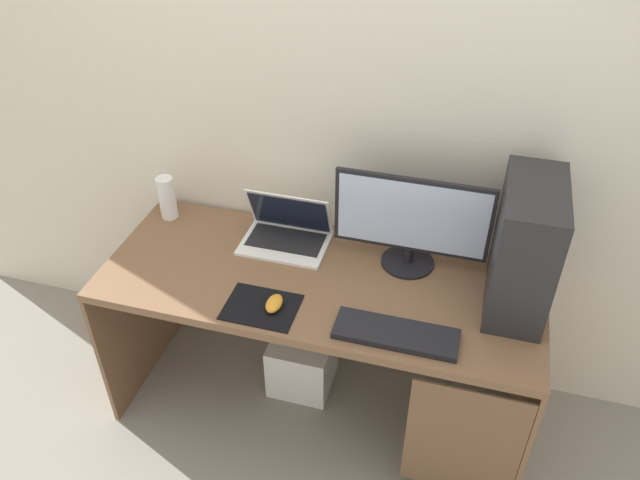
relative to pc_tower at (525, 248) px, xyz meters
The scene contains 11 objects.
ground_plane 1.19m from the pc_tower, behind, with size 8.00×8.00×0.00m, color gray.
wall_back 0.83m from the pc_tower, 156.72° to the left, with size 4.00×0.05×2.60m.
desk 0.78m from the pc_tower, behind, with size 1.66×0.67×0.72m.
pc_tower is the anchor object (origin of this frame).
monitor 0.41m from the pc_tower, 166.35° to the left, with size 0.58×0.20×0.39m.
laptop 0.92m from the pc_tower, behind, with size 0.34×0.24×0.22m.
speaker 1.44m from the pc_tower, behind, with size 0.07×0.07×0.19m, color white.
keyboard 0.52m from the pc_tower, 141.49° to the right, with size 0.42×0.14×0.02m, color black.
mousepad 0.93m from the pc_tower, 161.59° to the right, with size 0.26×0.20×0.01m, color black.
mouse_left 0.88m from the pc_tower, 161.27° to the right, with size 0.06×0.10×0.03m, color orange.
subwoofer 1.16m from the pc_tower, behind, with size 0.27×0.27×0.27m, color white.
Camera 1 is at (0.49, -1.72, 2.25)m, focal length 35.07 mm.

